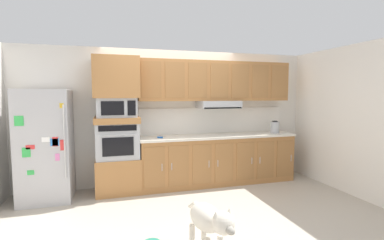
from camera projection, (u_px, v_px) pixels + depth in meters
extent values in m
plane|color=#B2A899|center=(185.00, 201.00, 4.46)|extent=(9.60, 9.60, 0.00)
cube|color=silver|center=(170.00, 117.00, 5.41)|extent=(6.20, 0.12, 2.50)
cube|color=white|center=(335.00, 118.00, 5.12)|extent=(0.12, 7.10, 2.50)
cube|color=#ADADB2|center=(46.00, 145.00, 4.45)|extent=(0.76, 0.70, 1.76)
cylinder|color=silver|center=(65.00, 142.00, 4.18)|extent=(0.02, 0.02, 1.10)
cube|color=gold|center=(62.00, 106.00, 4.14)|extent=(0.06, 0.01, 0.07)
cube|color=green|center=(19.00, 121.00, 4.01)|extent=(0.12, 0.01, 0.14)
cube|color=white|center=(46.00, 140.00, 4.12)|extent=(0.11, 0.01, 0.07)
cube|color=red|center=(30.00, 147.00, 4.07)|extent=(0.12, 0.01, 0.06)
cube|color=green|center=(31.00, 173.00, 4.10)|extent=(0.09, 0.01, 0.07)
cube|color=red|center=(63.00, 145.00, 4.19)|extent=(0.07, 0.01, 0.16)
cube|color=#337FDB|center=(55.00, 142.00, 4.16)|extent=(0.12, 0.01, 0.11)
cube|color=red|center=(55.00, 142.00, 4.16)|extent=(0.08, 0.01, 0.14)
cube|color=green|center=(26.00, 152.00, 4.07)|extent=(0.11, 0.01, 0.14)
cube|color=pink|center=(57.00, 157.00, 4.19)|extent=(0.06, 0.01, 0.11)
cube|color=#A8703D|center=(118.00, 175.00, 4.88)|extent=(0.74, 0.62, 0.60)
cube|color=#A8AAAF|center=(118.00, 140.00, 4.82)|extent=(0.70, 0.58, 0.60)
cube|color=black|center=(118.00, 147.00, 4.54)|extent=(0.49, 0.01, 0.30)
cube|color=black|center=(118.00, 128.00, 4.52)|extent=(0.59, 0.01, 0.09)
cylinder|color=#A8AAAF|center=(118.00, 135.00, 4.50)|extent=(0.56, 0.02, 0.02)
cube|color=#A8703D|center=(117.00, 120.00, 4.79)|extent=(0.74, 0.62, 0.10)
cube|color=#A8AAAF|center=(117.00, 107.00, 4.77)|extent=(0.64, 0.53, 0.32)
cube|color=black|center=(113.00, 108.00, 4.49)|extent=(0.35, 0.01, 0.22)
cube|color=black|center=(132.00, 108.00, 4.57)|extent=(0.13, 0.01, 0.24)
cube|color=#A8703D|center=(116.00, 78.00, 4.73)|extent=(0.74, 0.62, 0.68)
cube|color=#A8703D|center=(218.00, 160.00, 5.37)|extent=(2.93, 0.60, 0.88)
cube|color=#9A6738|center=(154.00, 168.00, 4.73)|extent=(0.35, 0.01, 0.70)
cylinder|color=#BCBCC1|center=(162.00, 167.00, 4.75)|extent=(0.01, 0.01, 0.12)
cube|color=#9A6738|center=(179.00, 166.00, 4.84)|extent=(0.35, 0.01, 0.70)
cylinder|color=#BCBCC1|center=(172.00, 167.00, 4.79)|extent=(0.01, 0.01, 0.12)
cube|color=#9A6738|center=(202.00, 164.00, 4.96)|extent=(0.35, 0.01, 0.70)
cylinder|color=#BCBCC1|center=(209.00, 164.00, 4.98)|extent=(0.01, 0.01, 0.12)
cube|color=#9A6738|center=(224.00, 163.00, 5.08)|extent=(0.35, 0.01, 0.70)
cylinder|color=#BCBCC1|center=(218.00, 163.00, 5.03)|extent=(0.01, 0.01, 0.12)
cube|color=#9A6738|center=(245.00, 161.00, 5.19)|extent=(0.35, 0.01, 0.70)
cylinder|color=#BCBCC1|center=(252.00, 161.00, 5.21)|extent=(0.01, 0.01, 0.12)
cube|color=#9A6738|center=(266.00, 160.00, 5.31)|extent=(0.35, 0.01, 0.70)
cylinder|color=#BCBCC1|center=(260.00, 160.00, 5.26)|extent=(0.01, 0.01, 0.12)
cube|color=#9A6738|center=(285.00, 158.00, 5.42)|extent=(0.35, 0.01, 0.70)
cylinder|color=#BCBCC1|center=(291.00, 158.00, 5.44)|extent=(0.01, 0.01, 0.12)
cube|color=silver|center=(218.00, 136.00, 5.33)|extent=(2.97, 0.64, 0.04)
cube|color=silver|center=(213.00, 120.00, 5.58)|extent=(2.97, 0.02, 0.50)
cube|color=#A8703D|center=(216.00, 81.00, 5.36)|extent=(2.93, 0.34, 0.74)
cube|color=#A8AAAF|center=(218.00, 104.00, 5.34)|extent=(0.76, 0.48, 0.14)
cube|color=black|center=(223.00, 108.00, 5.13)|extent=(0.72, 0.04, 0.02)
cube|color=#9A6738|center=(151.00, 80.00, 4.85)|extent=(0.35, 0.01, 0.63)
cube|color=#9A6738|center=(175.00, 80.00, 4.96)|extent=(0.35, 0.01, 0.63)
cube|color=#9A6738|center=(198.00, 80.00, 5.08)|extent=(0.35, 0.01, 0.63)
cube|color=#9A6738|center=(220.00, 81.00, 5.19)|extent=(0.35, 0.01, 0.63)
cube|color=#9A6738|center=(240.00, 81.00, 5.31)|extent=(0.35, 0.01, 0.63)
cube|color=#9A6738|center=(260.00, 81.00, 5.42)|extent=(0.35, 0.01, 0.63)
cube|color=#9A6738|center=(279.00, 82.00, 5.54)|extent=(0.35, 0.01, 0.63)
cylinder|color=blue|center=(160.00, 137.00, 4.93)|extent=(0.10, 0.08, 0.03)
cylinder|color=silver|center=(163.00, 136.00, 5.03)|extent=(0.10, 0.08, 0.01)
cylinder|color=#A8AAAF|center=(275.00, 127.00, 5.59)|extent=(0.17, 0.17, 0.22)
cylinder|color=black|center=(275.00, 121.00, 5.58)|extent=(0.10, 0.10, 0.02)
ellipsoid|color=beige|center=(206.00, 217.00, 2.84)|extent=(0.34, 0.50, 0.26)
sphere|color=beige|center=(223.00, 223.00, 2.55)|extent=(0.21, 0.21, 0.21)
ellipsoid|color=gray|center=(230.00, 230.00, 2.46)|extent=(0.10, 0.13, 0.07)
cone|color=beige|center=(229.00, 211.00, 2.58)|extent=(0.06, 0.06, 0.07)
cone|color=beige|center=(216.00, 214.00, 2.52)|extent=(0.06, 0.06, 0.07)
cylinder|color=beige|center=(192.00, 204.00, 3.10)|extent=(0.06, 0.15, 0.12)
cylinder|color=beige|center=(204.00, 236.00, 3.04)|extent=(0.06, 0.06, 0.32)
cylinder|color=beige|center=(192.00, 239.00, 2.98)|extent=(0.06, 0.06, 0.32)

